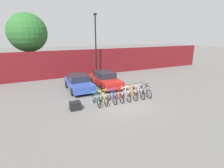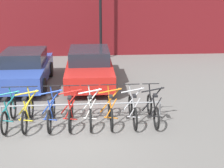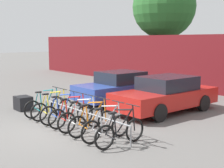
% 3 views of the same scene
% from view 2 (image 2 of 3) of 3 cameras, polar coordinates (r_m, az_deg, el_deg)
% --- Properties ---
extents(ground_plane, '(120.00, 120.00, 0.00)m').
position_cam_2_polar(ground_plane, '(8.84, -8.06, -8.71)').
color(ground_plane, '#605E5B').
extents(hoarding_wall, '(36.00, 0.16, 3.08)m').
position_cam_2_polar(hoarding_wall, '(17.55, -6.39, 10.12)').
color(hoarding_wall, maroon).
rests_on(hoarding_wall, ground).
extents(bike_rack, '(4.71, 0.04, 0.57)m').
position_cam_2_polar(bike_rack, '(9.23, -5.52, -4.02)').
color(bike_rack, gray).
rests_on(bike_rack, ground).
extents(bicycle_teal, '(0.68, 1.71, 1.05)m').
position_cam_2_polar(bicycle_teal, '(9.43, -18.34, -5.20)').
color(bicycle_teal, black).
rests_on(bicycle_teal, ground).
extents(bicycle_yellow, '(0.68, 1.71, 1.05)m').
position_cam_2_polar(bicycle_yellow, '(9.31, -15.15, -5.19)').
color(bicycle_yellow, black).
rests_on(bicycle_yellow, ground).
extents(bicycle_blue, '(0.68, 1.71, 1.05)m').
position_cam_2_polar(bicycle_blue, '(9.20, -11.06, -5.15)').
color(bicycle_blue, black).
rests_on(bicycle_blue, ground).
extents(bicycle_red, '(0.68, 1.71, 1.05)m').
position_cam_2_polar(bicycle_red, '(9.15, -7.56, -5.10)').
color(bicycle_red, black).
rests_on(bicycle_red, ground).
extents(bicycle_white, '(0.68, 1.71, 1.05)m').
position_cam_2_polar(bicycle_white, '(9.13, -3.96, -5.03)').
color(bicycle_white, black).
rests_on(bicycle_white, ground).
extents(bicycle_orange, '(0.68, 1.71, 1.05)m').
position_cam_2_polar(bicycle_orange, '(9.15, -0.32, -4.94)').
color(bicycle_orange, black).
rests_on(bicycle_orange, ground).
extents(bicycle_silver, '(0.68, 1.71, 1.05)m').
position_cam_2_polar(bicycle_silver, '(9.21, 3.80, -4.81)').
color(bicycle_silver, black).
rests_on(bicycle_silver, ground).
extents(bicycle_black, '(0.68, 1.71, 1.05)m').
position_cam_2_polar(bicycle_black, '(9.31, 7.46, -4.67)').
color(bicycle_black, black).
rests_on(bicycle_black, ground).
extents(car_blue, '(1.91, 4.02, 1.40)m').
position_cam_2_polar(car_blue, '(12.88, -15.69, 2.75)').
color(car_blue, '#2D479E').
rests_on(car_blue, ground).
extents(car_red, '(1.91, 4.46, 1.40)m').
position_cam_2_polar(car_red, '(12.77, -4.14, 3.27)').
color(car_red, red).
rests_on(car_red, ground).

